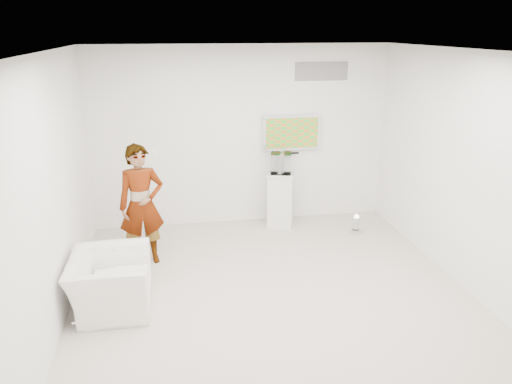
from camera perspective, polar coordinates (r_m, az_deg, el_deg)
room at (r=6.03m, az=1.83°, el=1.49°), size 5.01×5.01×3.00m
tv at (r=8.52m, az=4.08°, el=6.80°), size 1.00×0.08×0.60m
logo_decal at (r=8.55m, az=7.52°, el=13.51°), size 0.90×0.02×0.30m
person at (r=7.18m, az=-12.95°, el=-1.48°), size 0.70×0.52×1.74m
armchair at (r=6.31m, az=-16.31°, el=-9.92°), size 0.93×1.06×0.68m
pedestal at (r=8.49m, az=2.81°, el=-0.81°), size 0.57×0.57×0.93m
floor_uplight at (r=8.43m, az=11.37°, el=-3.60°), size 0.25×0.25×0.30m
vitrine at (r=8.30m, az=2.88°, el=3.33°), size 0.41×0.41×0.33m
console at (r=8.32m, az=2.87°, el=2.95°), size 0.13×0.16×0.22m
wii_remote at (r=7.16m, az=-11.52°, el=4.38°), size 0.04×0.15×0.04m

